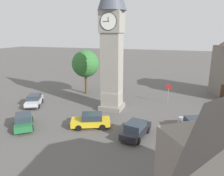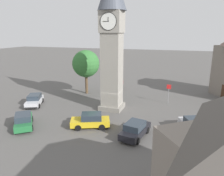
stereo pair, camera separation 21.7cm
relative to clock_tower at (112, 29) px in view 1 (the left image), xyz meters
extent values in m
plane|color=#565451|center=(0.00, 0.00, -10.28)|extent=(200.00, 200.00, 0.00)
cube|color=gray|center=(0.00, 0.00, -9.98)|extent=(2.90, 2.90, 0.60)
cube|color=gray|center=(0.00, 0.00, -5.08)|extent=(2.32, 2.32, 9.21)
cube|color=gray|center=(0.00, 0.00, 0.80)|extent=(2.60, 2.60, 2.56)
cylinder|color=white|center=(0.00, 1.33, 0.80)|extent=(1.95, 0.04, 1.95)
torus|color=black|center=(0.00, 1.34, 0.80)|extent=(2.01, 0.06, 2.01)
cube|color=black|center=(0.00, 1.37, 1.02)|extent=(0.05, 0.02, 0.55)
cube|color=black|center=(0.29, 1.37, 0.80)|extent=(0.74, 0.02, 0.04)
cylinder|color=white|center=(0.00, -1.33, 0.80)|extent=(1.95, 0.04, 1.95)
torus|color=black|center=(0.00, -1.34, 0.80)|extent=(2.01, 0.06, 2.01)
cube|color=silver|center=(10.60, 2.25, -9.69)|extent=(3.28, 4.43, 0.64)
cube|color=#28333D|center=(10.66, 2.11, -9.07)|extent=(2.30, 2.56, 0.64)
cylinder|color=black|center=(9.35, 3.02, -9.96)|extent=(0.47, 0.67, 0.64)
cylinder|color=black|center=(10.80, 3.70, -9.96)|extent=(0.47, 0.67, 0.64)
cylinder|color=black|center=(10.40, 0.79, -9.96)|extent=(0.47, 0.67, 0.64)
cylinder|color=black|center=(11.85, 1.47, -9.96)|extent=(0.47, 0.67, 0.64)
cube|color=black|center=(9.74, 4.08, -9.91)|extent=(1.56, 0.82, 0.16)
cube|color=silver|center=(-10.06, 4.01, -9.69)|extent=(3.20, 4.44, 0.64)
cube|color=#28333D|center=(-10.12, 4.14, -9.07)|extent=(2.27, 2.55, 0.64)
cylinder|color=black|center=(-8.83, 3.20, -9.96)|extent=(0.46, 0.67, 0.64)
cylinder|color=black|center=(-10.30, 2.56, -9.96)|extent=(0.46, 0.67, 0.64)
cylinder|color=black|center=(-9.82, 5.45, -9.96)|extent=(0.46, 0.67, 0.64)
cylinder|color=black|center=(-11.28, 4.81, -9.96)|extent=(0.46, 0.67, 0.64)
cube|color=black|center=(-9.25, 2.16, -9.91)|extent=(1.57, 0.78, 0.16)
cube|color=#236B38|center=(7.14, 8.41, -9.69)|extent=(3.89, 4.26, 0.64)
cube|color=#28333D|center=(7.05, 8.53, -9.07)|extent=(2.53, 2.61, 0.64)
cylinder|color=black|center=(8.54, 7.95, -9.96)|extent=(0.57, 0.64, 0.64)
cylinder|color=black|center=(7.29, 6.95, -9.96)|extent=(0.57, 0.64, 0.64)
cylinder|color=black|center=(7.00, 9.87, -9.96)|extent=(0.57, 0.64, 0.64)
cylinder|color=black|center=(5.75, 8.87, -9.96)|extent=(0.57, 0.64, 0.64)
cube|color=black|center=(8.41, 6.83, -9.91)|extent=(1.37, 1.14, 0.16)
cube|color=gold|center=(0.38, 6.15, -9.69)|extent=(4.44, 3.14, 0.64)
cube|color=#28333D|center=(0.24, 6.09, -9.07)|extent=(2.54, 2.25, 0.64)
cylinder|color=black|center=(1.21, 7.36, -9.96)|extent=(0.68, 0.45, 0.64)
cylinder|color=black|center=(1.82, 5.88, -9.96)|extent=(0.68, 0.45, 0.64)
cylinder|color=black|center=(-1.06, 6.42, -9.96)|extent=(0.68, 0.45, 0.64)
cylinder|color=black|center=(-0.45, 4.94, -9.96)|extent=(0.68, 0.45, 0.64)
cube|color=black|center=(2.25, 6.92, -9.91)|extent=(0.75, 1.58, 0.16)
cube|color=black|center=(-4.65, 6.68, -9.69)|extent=(2.45, 4.35, 0.64)
cube|color=#28333D|center=(-4.63, 6.83, -9.07)|extent=(1.93, 2.36, 0.64)
cylinder|color=black|center=(-4.10, 5.32, -9.96)|extent=(0.34, 0.67, 0.64)
cylinder|color=black|center=(-5.67, 5.62, -9.96)|extent=(0.34, 0.67, 0.64)
cylinder|color=black|center=(-3.63, 7.73, -9.96)|extent=(0.34, 0.67, 0.64)
cylinder|color=black|center=(-5.20, 8.04, -9.96)|extent=(0.34, 0.67, 0.64)
cube|color=black|center=(-5.04, 4.70, -9.91)|extent=(1.66, 0.44, 0.16)
cylinder|color=black|center=(1.53, -10.48, -9.87)|extent=(0.13, 0.13, 0.82)
cylinder|color=black|center=(1.49, -10.31, -9.87)|extent=(0.13, 0.13, 0.82)
cube|color=#D13838|center=(1.51, -10.39, -9.16)|extent=(0.29, 0.40, 0.60)
cylinder|color=#D13838|center=(1.56, -10.62, -9.21)|extent=(0.09, 0.09, 0.60)
cylinder|color=#D13838|center=(1.46, -10.16, -9.21)|extent=(0.09, 0.09, 0.60)
sphere|color=#9E7051|center=(1.51, -10.39, -8.71)|extent=(0.22, 0.22, 0.22)
sphere|color=black|center=(1.52, -10.39, -8.69)|extent=(0.20, 0.20, 0.20)
cylinder|color=brown|center=(6.35, -5.61, -8.57)|extent=(0.44, 0.44, 3.42)
sphere|color=#337033|center=(6.35, -5.61, -5.32)|extent=(4.39, 4.39, 4.39)
cube|color=#422819|center=(-14.82, -9.72, -9.23)|extent=(0.67, 0.96, 2.10)
cylinder|color=gray|center=(-6.91, -4.40, -9.18)|extent=(0.07, 0.07, 2.20)
cube|color=red|center=(-6.91, -4.40, -7.78)|extent=(0.60, 0.04, 0.60)
camera|label=1|loc=(-8.32, 25.29, -0.40)|focal=33.94mm
camera|label=2|loc=(-8.53, 25.23, -0.40)|focal=33.94mm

